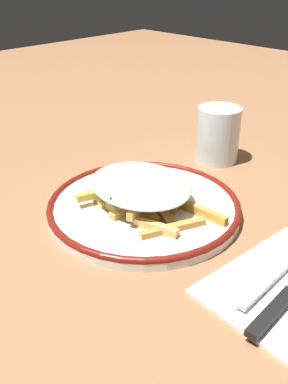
{
  "coord_description": "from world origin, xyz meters",
  "views": [
    {
      "loc": [
        0.4,
        -0.4,
        0.34
      ],
      "look_at": [
        0.0,
        0.0,
        0.03
      ],
      "focal_mm": 41.06,
      "sensor_mm": 36.0,
      "label": 1
    }
  ],
  "objects": [
    {
      "name": "fries_heap",
      "position": [
        -0.0,
        -0.01,
        0.04
      ],
      "size": [
        0.22,
        0.16,
        0.04
      ],
      "color": "gold",
      "rests_on": "plate"
    },
    {
      "name": "water_glass",
      "position": [
        -0.04,
        0.23,
        0.05
      ],
      "size": [
        0.08,
        0.08,
        0.1
      ],
      "primitive_type": "cylinder",
      "color": "silver",
      "rests_on": "ground_plane"
    },
    {
      "name": "fork",
      "position": [
        0.22,
        0.01,
        0.01
      ],
      "size": [
        0.02,
        0.18,
        0.01
      ],
      "color": "silver",
      "rests_on": "napkin"
    },
    {
      "name": "plate",
      "position": [
        0.0,
        0.0,
        0.01
      ],
      "size": [
        0.29,
        0.29,
        0.02
      ],
      "color": "white",
      "rests_on": "ground_plane"
    },
    {
      "name": "ground_plane",
      "position": [
        0.0,
        0.0,
        0.0
      ],
      "size": [
        2.6,
        2.6,
        0.0
      ],
      "primitive_type": "plane",
      "color": "#9C6A46"
    }
  ]
}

